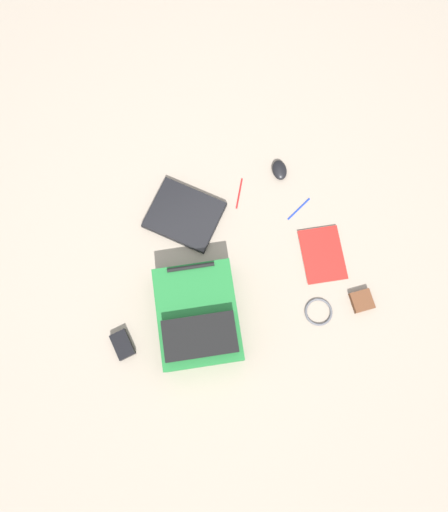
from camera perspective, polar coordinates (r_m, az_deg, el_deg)
ground_plane at (r=2.05m, az=-1.35°, el=-0.45°), size 3.56×3.56×0.00m
backpack at (r=1.93m, az=-3.17°, el=-7.51°), size 0.43×0.49×0.19m
laptop at (r=2.10m, az=-4.85°, el=5.01°), size 0.39×0.40×0.03m
book_red at (r=2.09m, az=11.92°, el=0.13°), size 0.25×0.29×0.01m
computer_mouse at (r=2.18m, az=6.79°, el=10.38°), size 0.09×0.11×0.04m
cable_coil at (r=2.04m, az=11.46°, el=-6.69°), size 0.12×0.12×0.01m
power_brick at (r=2.02m, az=-12.27°, el=-10.54°), size 0.07×0.11×0.03m
pen_black at (r=2.14m, az=9.12°, el=5.72°), size 0.14×0.05×0.01m
pen_blue at (r=2.14m, az=1.88°, el=7.67°), size 0.10×0.12×0.01m
earbud_pouch at (r=2.08m, az=16.47°, el=-5.27°), size 0.10×0.10×0.03m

